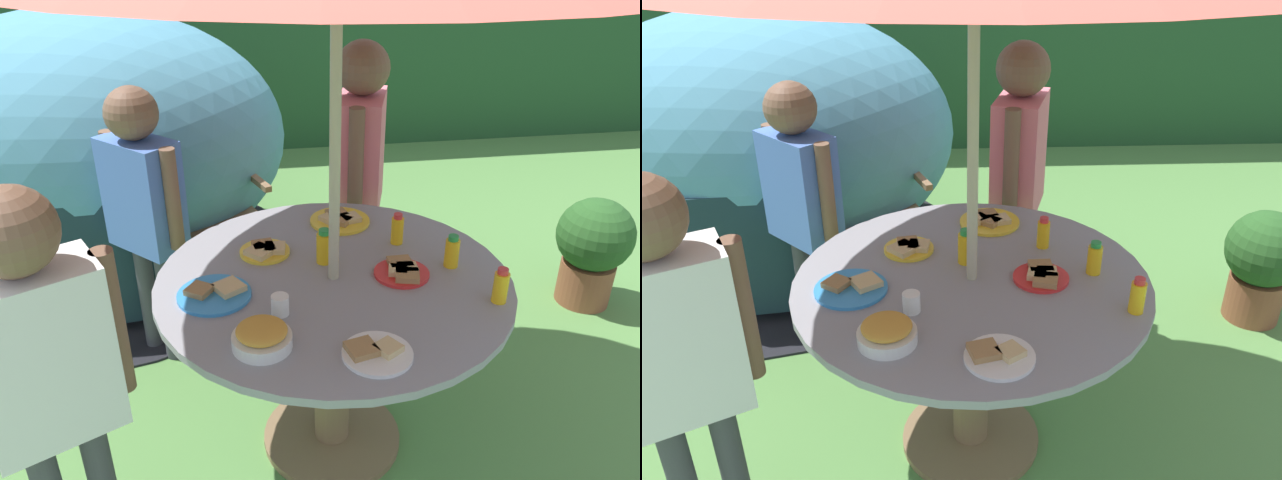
% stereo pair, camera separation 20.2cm
% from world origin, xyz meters
% --- Properties ---
extents(ground_plane, '(10.00, 10.00, 0.02)m').
position_xyz_m(ground_plane, '(0.00, 0.00, -0.01)').
color(ground_plane, '#548442').
extents(hedge_backdrop, '(9.00, 0.70, 2.02)m').
position_xyz_m(hedge_backdrop, '(0.00, 3.74, 1.01)').
color(hedge_backdrop, '#234C28').
rests_on(hedge_backdrop, ground_plane).
extents(garden_table, '(1.22, 1.22, 0.75)m').
position_xyz_m(garden_table, '(0.00, 0.00, 0.56)').
color(garden_table, brown).
rests_on(garden_table, ground_plane).
extents(wooden_chair, '(0.65, 0.64, 0.99)m').
position_xyz_m(wooden_chair, '(-0.49, 1.26, 0.54)').
color(wooden_chair, brown).
rests_on(wooden_chair, ground_plane).
extents(dome_tent, '(2.49, 2.49, 1.44)m').
position_xyz_m(dome_tent, '(-1.09, 1.63, 0.71)').
color(dome_tent, teal).
rests_on(dome_tent, ground_plane).
extents(potted_plant, '(0.38, 0.38, 0.59)m').
position_xyz_m(potted_plant, '(1.50, 0.78, 0.33)').
color(potted_plant, brown).
rests_on(potted_plant, ground_plane).
extents(child_in_pink_shirt, '(0.30, 0.45, 1.39)m').
position_xyz_m(child_in_pink_shirt, '(0.27, 0.84, 0.89)').
color(child_in_pink_shirt, brown).
rests_on(child_in_pink_shirt, ground_plane).
extents(child_in_blue_shirt, '(0.36, 0.36, 1.27)m').
position_xyz_m(child_in_blue_shirt, '(-0.70, 0.68, 0.81)').
color(child_in_blue_shirt, '#3F3F47').
rests_on(child_in_blue_shirt, ground_plane).
extents(child_in_white_shirt, '(0.41, 0.32, 1.33)m').
position_xyz_m(child_in_white_shirt, '(-0.84, -0.42, 0.85)').
color(child_in_white_shirt, '#3F3F47').
rests_on(child_in_white_shirt, ground_plane).
extents(snack_bowl, '(0.18, 0.18, 0.08)m').
position_xyz_m(snack_bowl, '(-0.27, -0.35, 0.79)').
color(snack_bowl, white).
rests_on(snack_bowl, garden_table).
extents(plate_mid_right, '(0.18, 0.18, 0.03)m').
position_xyz_m(plate_mid_right, '(-0.22, 0.20, 0.77)').
color(plate_mid_right, yellow).
rests_on(plate_mid_right, garden_table).
extents(plate_near_left, '(0.19, 0.19, 0.03)m').
position_xyz_m(plate_near_left, '(0.24, -0.02, 0.77)').
color(plate_near_left, red).
rests_on(plate_near_left, garden_table).
extents(plate_back_edge, '(0.20, 0.20, 0.03)m').
position_xyz_m(plate_back_edge, '(0.05, -0.44, 0.77)').
color(plate_back_edge, white).
rests_on(plate_back_edge, garden_table).
extents(plate_front_edge, '(0.24, 0.24, 0.03)m').
position_xyz_m(plate_front_edge, '(0.10, 0.42, 0.77)').
color(plate_front_edge, yellow).
rests_on(plate_front_edge, garden_table).
extents(plate_far_left, '(0.24, 0.24, 0.03)m').
position_xyz_m(plate_far_left, '(-0.40, -0.06, 0.76)').
color(plate_far_left, '#338CD8').
rests_on(plate_far_left, garden_table).
extents(juice_bottle_near_right, '(0.06, 0.06, 0.13)m').
position_xyz_m(juice_bottle_near_right, '(-0.02, 0.11, 0.82)').
color(juice_bottle_near_right, yellow).
rests_on(juice_bottle_near_right, garden_table).
extents(juice_bottle_far_right, '(0.05, 0.05, 0.12)m').
position_xyz_m(juice_bottle_far_right, '(0.50, -0.23, 0.81)').
color(juice_bottle_far_right, yellow).
rests_on(juice_bottle_far_right, garden_table).
extents(juice_bottle_center_front, '(0.05, 0.05, 0.12)m').
position_xyz_m(juice_bottle_center_front, '(0.42, 0.01, 0.81)').
color(juice_bottle_center_front, yellow).
rests_on(juice_bottle_center_front, garden_table).
extents(juice_bottle_center_back, '(0.05, 0.05, 0.12)m').
position_xyz_m(juice_bottle_center_back, '(0.28, 0.21, 0.81)').
color(juice_bottle_center_back, yellow).
rests_on(juice_bottle_center_back, garden_table).
extents(cup_near, '(0.06, 0.06, 0.07)m').
position_xyz_m(cup_near, '(-0.20, -0.19, 0.79)').
color(cup_near, white).
rests_on(cup_near, garden_table).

